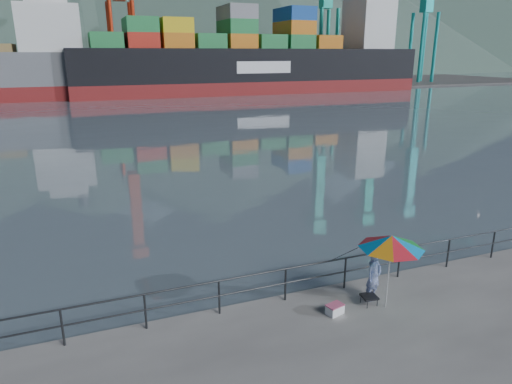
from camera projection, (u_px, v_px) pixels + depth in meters
harbor_water at (90, 78)px, 127.43m from camera, size 500.00×280.00×0.00m
far_dock at (146, 86)px, 97.88m from camera, size 200.00×40.00×0.40m
guardrail at (253, 290)px, 12.86m from camera, size 22.00×0.06×1.03m
port_cranes at (252, 6)px, 92.41m from camera, size 116.00×28.00×38.40m
container_stacks at (239, 71)px, 104.63m from camera, size 58.00×5.40×7.80m
fisherman at (374, 276)px, 13.19m from camera, size 0.63×0.51×1.51m
beach_umbrella at (392, 242)px, 12.40m from camera, size 2.14×2.14×2.20m
folding_stool at (369, 300)px, 13.08m from camera, size 0.47×0.47×0.28m
cooler_bag at (335, 310)px, 12.61m from camera, size 0.51×0.41×0.26m
fishing_rod at (342, 280)px, 14.51m from camera, size 0.17×1.82×1.28m
container_ship at (262, 59)px, 83.79m from camera, size 63.79×10.63×18.10m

